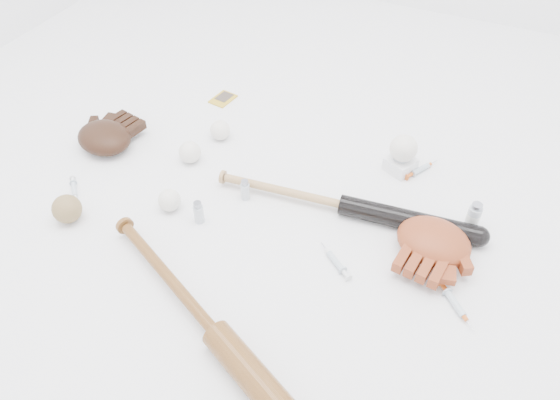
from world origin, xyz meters
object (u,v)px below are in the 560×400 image
at_px(bat_dark, 343,205).
at_px(glove_dark, 104,137).
at_px(bat_wood, 218,335).
at_px(pedestal, 400,164).

xyz_separation_m(bat_dark, glove_dark, (-0.82, -0.04, 0.01)).
xyz_separation_m(bat_wood, pedestal, (0.21, 0.79, -0.01)).
height_order(glove_dark, pedestal, glove_dark).
bearing_deg(pedestal, glove_dark, -162.11).
relative_size(bat_dark, bat_wood, 0.84).
xyz_separation_m(bat_wood, glove_dark, (-0.71, 0.49, 0.01)).
distance_m(bat_dark, glove_dark, 0.82).
height_order(bat_dark, pedestal, bat_dark).
height_order(bat_wood, glove_dark, glove_dark).
xyz_separation_m(bat_dark, bat_wood, (-0.11, -0.53, 0.01)).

